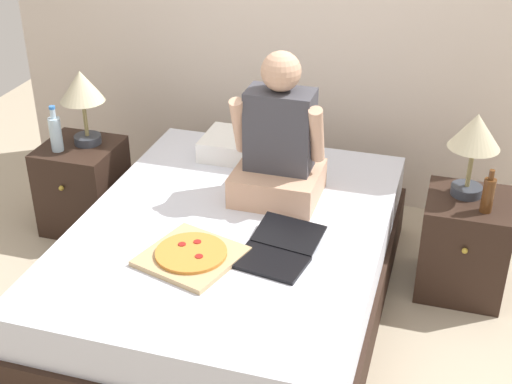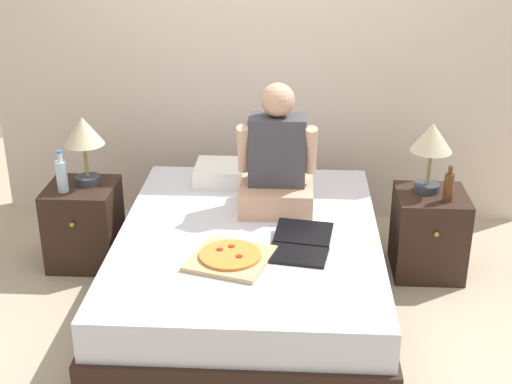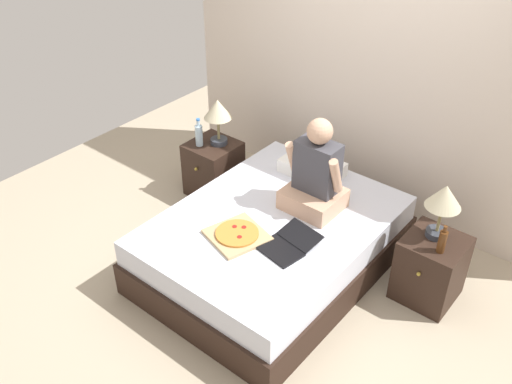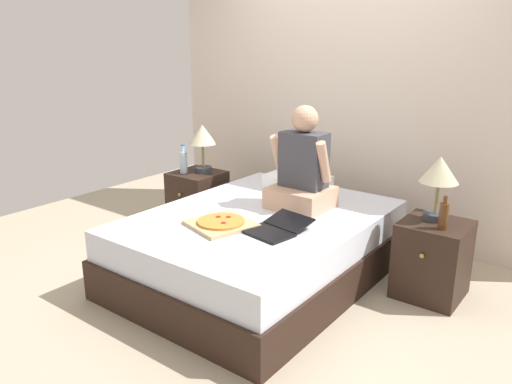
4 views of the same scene
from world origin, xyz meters
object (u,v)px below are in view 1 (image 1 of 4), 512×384
(bed, at_px, (232,266))
(pizza_box, at_px, (191,255))
(lamp_on_left_nightstand, at_px, (82,91))
(beer_bottle, at_px, (488,194))
(laptop, at_px, (276,252))
(nightstand_right, at_px, (464,244))
(water_bottle, at_px, (56,133))
(lamp_on_right_nightstand, at_px, (475,137))
(person_seated, at_px, (279,146))
(nightstand_left, at_px, (84,186))

(bed, relative_size, pizza_box, 4.09)
(lamp_on_left_nightstand, bearing_deg, bed, -27.21)
(beer_bottle, height_order, laptop, beer_bottle)
(nightstand_right, bearing_deg, laptop, -139.03)
(beer_bottle, bearing_deg, water_bottle, 179.76)
(lamp_on_right_nightstand, height_order, person_seated, person_seated)
(bed, height_order, beer_bottle, beer_bottle)
(nightstand_left, bearing_deg, lamp_on_left_nightstand, 51.37)
(beer_bottle, bearing_deg, lamp_on_right_nightstand, 123.69)
(laptop, xyz_separation_m, pizza_box, (-0.36, -0.13, -0.00))
(lamp_on_left_nightstand, relative_size, person_seated, 0.58)
(lamp_on_left_nightstand, relative_size, water_bottle, 1.63)
(beer_bottle, relative_size, person_seated, 0.29)
(beer_bottle, distance_m, laptop, 1.11)
(lamp_on_right_nightstand, distance_m, laptop, 1.17)
(bed, xyz_separation_m, person_seated, (0.15, 0.34, 0.54))
(beer_bottle, distance_m, pizza_box, 1.49)
(laptop, bearing_deg, bed, 142.99)
(lamp_on_left_nightstand, bearing_deg, nightstand_right, -1.30)
(bed, relative_size, nightstand_left, 3.73)
(nightstand_right, height_order, pizza_box, pizza_box)
(water_bottle, height_order, lamp_on_right_nightstand, lamp_on_right_nightstand)
(bed, height_order, lamp_on_right_nightstand, lamp_on_right_nightstand)
(lamp_on_left_nightstand, height_order, water_bottle, lamp_on_left_nightstand)
(water_bottle, distance_m, nightstand_right, 2.37)
(nightstand_right, bearing_deg, bed, -155.71)
(bed, height_order, lamp_on_left_nightstand, lamp_on_left_nightstand)
(lamp_on_right_nightstand, distance_m, beer_bottle, 0.29)
(water_bottle, xyz_separation_m, person_seated, (1.35, -0.08, 0.14))
(water_bottle, height_order, beer_bottle, water_bottle)
(bed, xyz_separation_m, pizza_box, (-0.08, -0.35, 0.28))
(bed, height_order, person_seated, person_seated)
(bed, height_order, nightstand_left, nightstand_left)
(nightstand_left, xyz_separation_m, water_bottle, (-0.08, -0.09, 0.38))
(water_bottle, bearing_deg, beer_bottle, -0.24)
(lamp_on_left_nightstand, distance_m, beer_bottle, 2.30)
(lamp_on_right_nightstand, relative_size, beer_bottle, 1.96)
(water_bottle, bearing_deg, lamp_on_left_nightstand, 49.40)
(lamp_on_right_nightstand, xyz_separation_m, person_seated, (-0.95, -0.22, -0.08))
(lamp_on_left_nightstand, xyz_separation_m, laptop, (1.38, -0.78, -0.35))
(nightstand_left, height_order, nightstand_right, same)
(lamp_on_left_nightstand, height_order, pizza_box, lamp_on_left_nightstand)
(lamp_on_right_nightstand, height_order, pizza_box, lamp_on_right_nightstand)
(lamp_on_right_nightstand, bearing_deg, bed, -153.00)
(lamp_on_right_nightstand, distance_m, pizza_box, 1.52)
(nightstand_left, xyz_separation_m, pizza_box, (1.05, -0.86, 0.25))
(nightstand_left, height_order, lamp_on_left_nightstand, lamp_on_left_nightstand)
(nightstand_left, relative_size, pizza_box, 1.10)
(water_bottle, bearing_deg, lamp_on_right_nightstand, 3.48)
(beer_bottle, distance_m, person_seated, 1.06)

